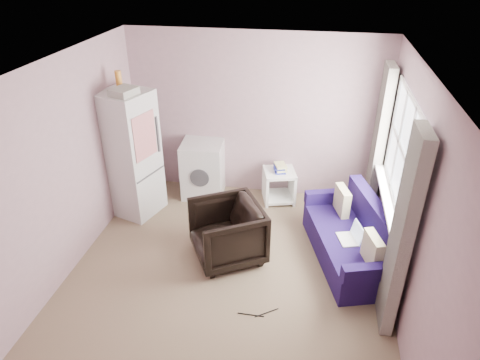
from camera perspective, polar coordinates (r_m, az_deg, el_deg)
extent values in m
cube|color=#846F56|center=(5.32, -1.72, -12.66)|extent=(3.80, 4.20, 0.02)
cube|color=silver|center=(4.09, -2.26, 14.62)|extent=(3.80, 4.20, 0.02)
cube|color=#A8858F|center=(6.46, 1.96, 8.46)|extent=(3.80, 0.02, 2.50)
cube|color=#A8858F|center=(3.01, -10.88, -21.06)|extent=(3.80, 0.02, 2.50)
cube|color=#A8858F|center=(5.28, -22.70, 1.08)|extent=(0.02, 4.20, 2.50)
cube|color=#A8858F|center=(4.62, 21.96, -2.88)|extent=(0.02, 4.20, 2.50)
cube|color=white|center=(5.11, 21.01, 3.65)|extent=(0.01, 1.60, 1.20)
imported|color=black|center=(5.33, -1.75, -6.64)|extent=(1.06, 1.08, 0.83)
cube|color=silver|center=(6.22, -14.33, 3.29)|extent=(0.79, 0.79, 1.83)
cube|color=#3A393F|center=(6.13, -11.81, 0.74)|extent=(0.19, 0.56, 0.02)
cube|color=#3A393F|center=(6.06, -10.93, 5.99)|extent=(0.03, 0.04, 0.52)
cube|color=silver|center=(5.85, -12.56, 5.72)|extent=(0.14, 0.42, 0.63)
cylinder|color=orange|center=(5.95, -15.86, 12.67)|extent=(0.10, 0.10, 0.25)
cube|color=#9FA097|center=(5.72, -15.23, 11.29)|extent=(0.35, 0.38, 0.09)
cube|color=silver|center=(6.70, -4.92, 1.54)|extent=(0.67, 0.67, 0.88)
cube|color=#3A393F|center=(6.50, -5.10, 4.64)|extent=(0.62, 0.60, 0.05)
cylinder|color=#3A393F|center=(6.42, -5.41, 0.28)|extent=(0.29, 0.04, 0.29)
cube|color=white|center=(6.49, 5.29, 1.01)|extent=(0.56, 0.56, 0.04)
cube|color=white|center=(6.70, 5.13, -2.19)|extent=(0.56, 0.56, 0.04)
cube|color=white|center=(6.57, 3.40, -0.83)|extent=(0.16, 0.45, 0.51)
cube|color=white|center=(6.63, 6.99, -0.67)|extent=(0.16, 0.45, 0.51)
cube|color=#242C98|center=(6.47, 5.31, 1.29)|extent=(0.21, 0.26, 0.03)
cube|color=beige|center=(6.46, 5.43, 1.53)|extent=(0.22, 0.26, 0.03)
cube|color=#242C98|center=(6.44, 5.24, 1.79)|extent=(0.19, 0.25, 0.03)
cube|color=beige|center=(6.42, 5.43, 1.99)|extent=(0.22, 0.26, 0.03)
cube|color=#211254|center=(5.61, 14.30, -8.61)|extent=(1.20, 1.77, 0.36)
cube|color=#211254|center=(5.51, 17.72, -5.15)|extent=(0.63, 1.59, 0.39)
cube|color=#211254|center=(4.90, 17.74, -11.60)|extent=(0.77, 0.34, 0.18)
cube|color=#211254|center=(6.06, 12.18, -2.14)|extent=(0.77, 0.34, 0.18)
cube|color=beige|center=(5.04, 17.24, -8.87)|extent=(0.21, 0.37, 0.36)
cube|color=beige|center=(5.82, 13.46, -2.67)|extent=(0.21, 0.37, 0.36)
cube|color=white|center=(5.41, 14.14, -7.68)|extent=(0.28, 0.34, 0.02)
cube|color=silver|center=(5.39, 15.39, -6.68)|extent=(0.14, 0.30, 0.20)
cube|color=white|center=(5.38, 19.12, -2.33)|extent=(0.14, 1.70, 0.04)
cube|color=white|center=(5.37, 19.70, -2.10)|extent=(0.02, 1.68, 0.05)
cube|color=white|center=(5.10, 20.81, 3.67)|extent=(0.02, 1.68, 0.05)
cube|color=white|center=(4.89, 22.05, 10.00)|extent=(0.02, 1.68, 0.05)
cube|color=white|center=(4.40, 22.26, -0.77)|extent=(0.02, 0.05, 1.20)
cube|color=white|center=(4.86, 21.25, 2.33)|extent=(0.02, 0.05, 1.20)
cube|color=white|center=(5.34, 20.41, 4.88)|extent=(0.02, 0.05, 1.20)
cube|color=white|center=(5.83, 19.71, 7.01)|extent=(0.02, 0.05, 1.20)
cube|color=beige|center=(4.35, 20.71, -7.05)|extent=(0.12, 0.46, 2.18)
cube|color=beige|center=(6.22, 17.97, 4.66)|extent=(0.12, 0.46, 2.18)
cylinder|color=black|center=(4.88, 3.57, -17.24)|extent=(0.24, 0.18, 0.01)
cylinder|color=black|center=(4.85, 1.47, -17.52)|extent=(0.29, 0.01, 0.01)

